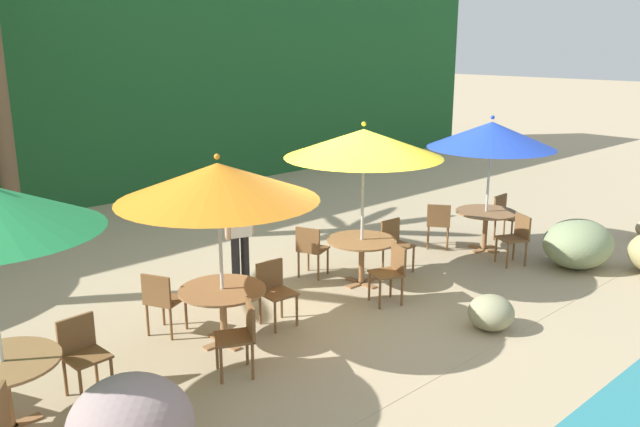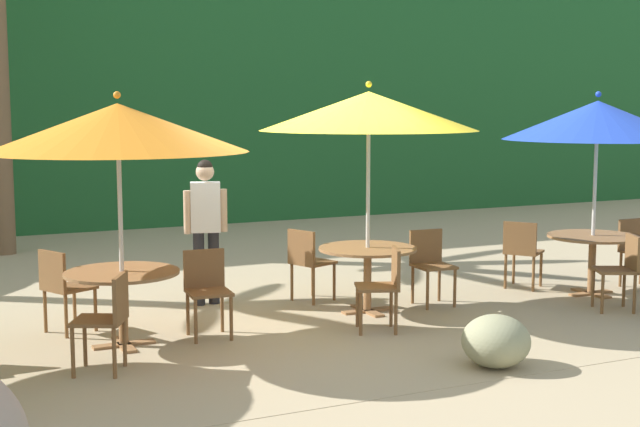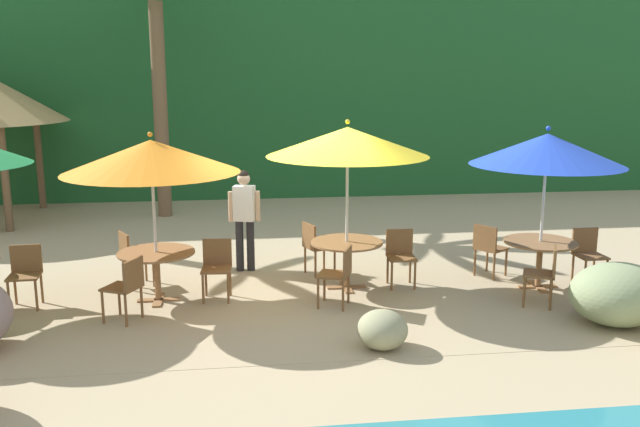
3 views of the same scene
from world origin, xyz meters
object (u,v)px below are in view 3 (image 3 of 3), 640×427
at_px(dining_table_orange, 157,260).
at_px(dining_table_yellow, 347,249).
at_px(chair_orange_left, 127,285).
at_px(palm_tree_second, 157,39).
at_px(waiter_in_white, 244,213).
at_px(chair_yellow_left, 340,272).
at_px(chair_blue_seaward, 588,252).
at_px(chair_yellow_seaward, 400,253).
at_px(dining_table_blue, 540,249).
at_px(umbrella_blue, 547,149).
at_px(chair_blue_left, 546,271).
at_px(umbrella_orange, 151,156).
at_px(chair_orange_seaward, 217,264).
at_px(chair_yellow_inland, 315,244).
at_px(umbrella_yellow, 348,142).
at_px(chair_green_seaward, 25,271).
at_px(chair_orange_inland, 132,255).
at_px(chair_blue_inland, 488,246).

height_order(dining_table_orange, dining_table_yellow, same).
xyz_separation_m(dining_table_orange, chair_orange_left, (-0.30, -0.80, -0.10)).
bearing_deg(palm_tree_second, waiter_in_white, -69.34).
relative_size(chair_yellow_left, palm_tree_second, 0.15).
bearing_deg(chair_blue_seaward, waiter_in_white, 165.46).
bearing_deg(chair_yellow_seaward, dining_table_blue, -10.93).
bearing_deg(palm_tree_second, chair_blue_seaward, -40.62).
bearing_deg(chair_yellow_left, chair_yellow_seaward, 38.64).
xyz_separation_m(chair_orange_left, umbrella_blue, (6.04, 0.69, 1.63)).
distance_m(chair_yellow_seaward, umbrella_blue, 2.67).
bearing_deg(chair_blue_left, umbrella_orange, 170.49).
xyz_separation_m(chair_orange_seaward, chair_yellow_inland, (1.56, 0.98, 0.00)).
distance_m(umbrella_yellow, palm_tree_second, 6.92).
relative_size(chair_orange_left, waiter_in_white, 0.51).
bearing_deg(umbrella_orange, chair_yellow_left, -12.61).
xyz_separation_m(umbrella_yellow, chair_yellow_left, (-0.23, -0.82, -1.74)).
height_order(chair_green_seaward, chair_blue_left, same).
bearing_deg(chair_blue_seaward, umbrella_blue, -171.95).
xyz_separation_m(chair_orange_seaward, chair_orange_left, (-1.15, -0.83, 0.00)).
bearing_deg(waiter_in_white, dining_table_orange, -132.93).
relative_size(chair_orange_seaward, waiter_in_white, 0.51).
distance_m(chair_orange_left, chair_yellow_inland, 3.26).
relative_size(umbrella_orange, palm_tree_second, 0.43).
xyz_separation_m(chair_orange_inland, umbrella_yellow, (3.26, -0.48, 1.74)).
distance_m(chair_green_seaward, umbrella_orange, 2.42).
bearing_deg(chair_blue_left, chair_orange_inland, 164.51).
xyz_separation_m(dining_table_orange, chair_orange_seaward, (0.85, 0.03, -0.10)).
xyz_separation_m(dining_table_orange, dining_table_yellow, (2.81, 0.25, 0.00)).
bearing_deg(chair_yellow_seaward, chair_yellow_left, -141.36).
bearing_deg(chair_orange_seaward, waiter_in_white, 72.29).
bearing_deg(umbrella_yellow, umbrella_blue, -6.89).
distance_m(chair_green_seaward, chair_yellow_seaward, 5.49).
bearing_deg(chair_orange_inland, chair_blue_inland, -2.03).
bearing_deg(chair_orange_left, chair_yellow_seaward, 15.43).
bearing_deg(chair_green_seaward, umbrella_yellow, 2.70).
bearing_deg(dining_table_yellow, chair_green_seaward, -177.30).
relative_size(dining_table_orange, dining_table_yellow, 1.00).
bearing_deg(chair_blue_seaward, chair_orange_left, -173.28).
distance_m(dining_table_yellow, umbrella_blue, 3.33).
relative_size(umbrella_orange, chair_orange_seaward, 2.84).
distance_m(chair_orange_inland, waiter_in_white, 1.92).
distance_m(chair_yellow_inland, chair_blue_seaward, 4.29).
height_order(chair_orange_inland, chair_yellow_seaward, same).
distance_m(dining_table_orange, chair_blue_left, 5.53).
height_order(chair_orange_seaward, umbrella_blue, umbrella_blue).
xyz_separation_m(umbrella_yellow, palm_tree_second, (-3.29, 5.83, 1.74)).
distance_m(chair_green_seaward, dining_table_yellow, 4.63).
height_order(chair_orange_inland, chair_blue_left, same).
xyz_separation_m(chair_orange_left, dining_table_yellow, (3.11, 1.05, 0.10)).
bearing_deg(chair_yellow_seaward, chair_blue_seaward, -5.51).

